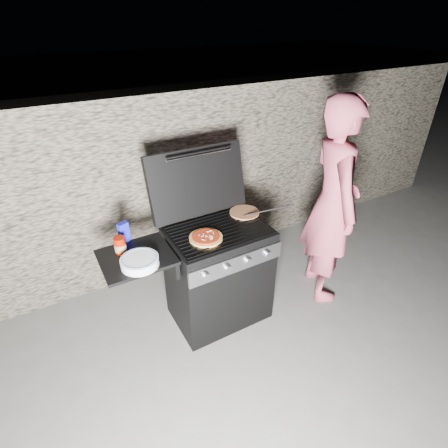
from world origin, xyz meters
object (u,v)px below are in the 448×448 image
gas_grill (193,284)px  pizza_topped (206,237)px  sauce_jar (120,245)px  person (332,204)px

gas_grill → pizza_topped: bearing=-30.0°
sauce_jar → person: bearing=-8.4°
pizza_topped → person: person is taller
pizza_topped → sauce_jar: 0.63m
gas_grill → person: 1.39m
sauce_jar → gas_grill: bearing=-11.0°
gas_grill → person: person is taller
person → pizza_topped: bearing=108.4°
gas_grill → sauce_jar: sauce_jar is taller
pizza_topped → person: bearing=-5.1°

